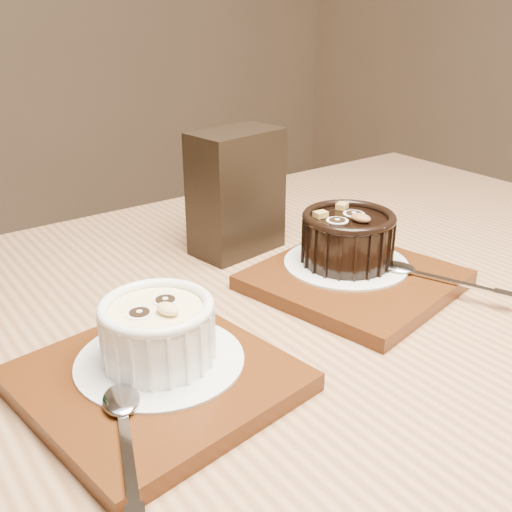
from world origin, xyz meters
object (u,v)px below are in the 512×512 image
at_px(tray_right, 354,280).
at_px(ramekin_dark, 348,236).
at_px(ramekin_white, 158,329).
at_px(condiment_stand, 236,193).
at_px(tray_left, 156,380).
at_px(table, 270,429).

relative_size(tray_right, ramekin_dark, 1.88).
distance_m(ramekin_white, ramekin_dark, 0.25).
height_order(ramekin_dark, condiment_stand, condiment_stand).
xyz_separation_m(tray_left, tray_right, (0.24, 0.03, 0.00)).
bearing_deg(table, tray_right, 14.10).
distance_m(table, ramekin_white, 0.17).
distance_m(table, tray_left, 0.15).
relative_size(tray_left, ramekin_dark, 1.88).
xyz_separation_m(ramekin_white, ramekin_dark, (0.24, 0.04, 0.00)).
bearing_deg(ramekin_white, condiment_stand, 27.13).
bearing_deg(ramekin_dark, tray_right, -122.85).
distance_m(table, condiment_stand, 0.26).
relative_size(tray_left, ramekin_white, 2.07).
relative_size(ramekin_dark, condiment_stand, 0.68).
bearing_deg(tray_left, ramekin_dark, 11.50).
distance_m(tray_right, ramekin_dark, 0.05).
height_order(tray_right, condiment_stand, condiment_stand).
xyz_separation_m(table, ramekin_white, (-0.10, 0.01, 0.13)).
height_order(tray_right, ramekin_dark, ramekin_dark).
bearing_deg(condiment_stand, ramekin_dark, -69.41).
bearing_deg(tray_left, table, -2.36).
bearing_deg(table, condiment_stand, 62.18).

